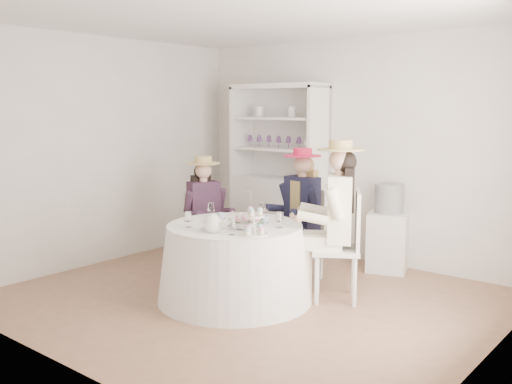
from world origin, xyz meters
The scene contains 23 objects.
ground centered at (0.00, 0.00, 0.00)m, with size 4.50×4.50×0.00m, color brown.
ceiling centered at (0.00, 0.00, 2.70)m, with size 4.50×4.50×0.00m, color white.
wall_back centered at (0.00, 2.00, 1.35)m, with size 4.50×4.50×0.00m, color silver.
wall_front centered at (0.00, -2.00, 1.35)m, with size 4.50×4.50×0.00m, color silver.
wall_left centered at (-2.25, 0.00, 1.35)m, with size 4.50×4.50×0.00m, color silver.
wall_right centered at (2.25, 0.00, 1.35)m, with size 4.50×4.50×0.00m, color silver.
tea_table centered at (-0.08, -0.12, 0.37)m, with size 1.51×1.51×0.75m.
hutch centered at (-0.96, 1.77, 0.77)m, with size 1.33×0.61×2.17m.
side_table centered at (0.61, 1.75, 0.34)m, with size 0.44×0.44×0.68m, color silver.
hatbox centered at (0.61, 1.75, 0.84)m, with size 0.33×0.33×0.33m, color black.
guest_left centered at (-0.94, 0.35, 0.75)m, with size 0.56×0.50×1.33m.
guest_mid centered at (0.01, 0.85, 0.81)m, with size 0.54×0.56×1.44m.
guest_right centered at (0.68, 0.49, 0.88)m, with size 0.67×0.62×1.56m.
spare_chair centered at (-0.91, 1.04, 0.48)m, with size 0.39×0.39×0.89m.
teacup_a centered at (-0.34, -0.03, 0.78)m, with size 0.08×0.08×0.06m, color white.
teacup_b centered at (-0.03, 0.16, 0.78)m, with size 0.06×0.06×0.06m, color white.
teacup_c centered at (0.12, 0.09, 0.79)m, with size 0.09×0.09×0.07m, color white.
flower_bowl centered at (0.12, -0.22, 0.78)m, with size 0.24×0.24×0.06m, color white.
flower_arrangement centered at (0.13, -0.15, 0.85)m, with size 0.21×0.20×0.08m.
table_teapot centered at (-0.01, -0.51, 0.83)m, with size 0.25×0.17×0.18m.
sandwich_plate centered at (-0.07, -0.44, 0.76)m, with size 0.25×0.25×0.05m.
cupcake_stand centered at (0.34, -0.35, 0.84)m, with size 0.25×0.25×0.24m.
stemware_set centered at (-0.08, -0.12, 0.83)m, with size 0.93×0.90×0.15m.
Camera 1 is at (3.48, -4.17, 1.87)m, focal length 40.00 mm.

